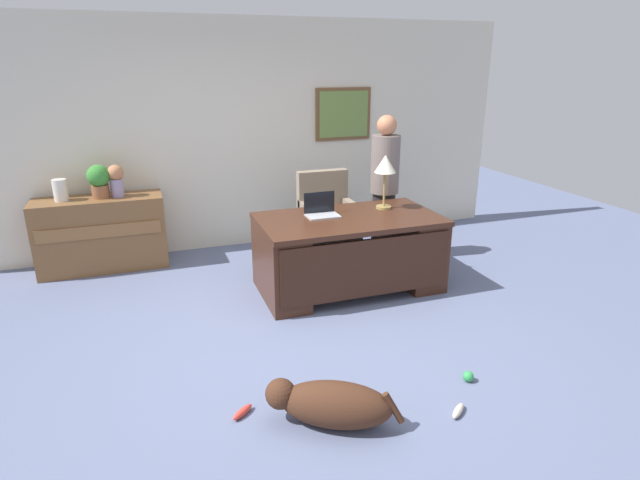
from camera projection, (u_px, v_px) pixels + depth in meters
name	position (u px, v px, depth m)	size (l,w,h in m)	color
ground_plane	(302.00, 339.00, 4.38)	(12.00, 12.00, 0.00)	slate
back_wall	(236.00, 136.00, 6.26)	(7.00, 0.16, 2.70)	beige
desk	(350.00, 251.00, 5.21)	(1.78, 0.98, 0.76)	#422316
credenza	(102.00, 234.00, 5.75)	(1.35, 0.50, 0.81)	brown
armchair	(327.00, 220.00, 6.04)	(0.60, 0.59, 1.01)	gray
person_standing	(384.00, 187.00, 5.90)	(0.32, 0.32, 1.66)	#262323
dog_lying	(330.00, 403.00, 3.30)	(0.81, 0.61, 0.30)	#472819
laptop	(321.00, 210.00, 5.16)	(0.32, 0.22, 0.22)	#B2B5BA
desk_lamp	(385.00, 167.00, 5.28)	(0.22, 0.22, 0.56)	#9E8447
vase_with_flowers	(116.00, 179.00, 5.62)	(0.17, 0.17, 0.35)	#9B8CB6
vase_empty	(60.00, 190.00, 5.47)	(0.15, 0.15, 0.23)	silver
potted_plant	(99.00, 180.00, 5.56)	(0.24, 0.24, 0.36)	brown
dog_toy_ball	(468.00, 376.00, 3.78)	(0.08, 0.08, 0.08)	green
dog_toy_bone	(458.00, 411.00, 3.44)	(0.18, 0.05, 0.05)	beige
dog_toy_plush	(242.00, 412.00, 3.42)	(0.18, 0.05, 0.05)	#E53F33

